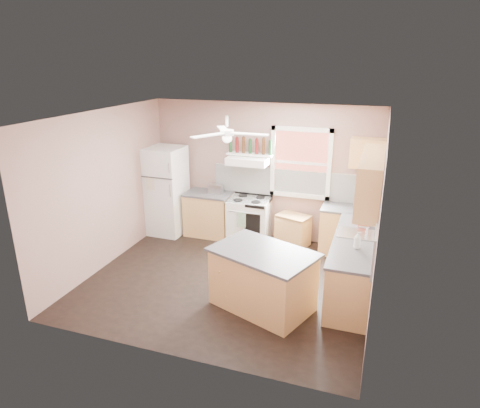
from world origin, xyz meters
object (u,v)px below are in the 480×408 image
(refrigerator, at_px, (165,191))
(island, at_px, (263,280))
(stove, at_px, (249,220))
(cart, at_px, (293,230))
(toaster, at_px, (216,189))

(refrigerator, relative_size, island, 1.33)
(stove, height_order, island, same)
(refrigerator, height_order, cart, refrigerator)
(island, bearing_deg, toaster, 146.55)
(cart, bearing_deg, island, -70.59)
(refrigerator, height_order, toaster, refrigerator)
(refrigerator, height_order, island, refrigerator)
(refrigerator, distance_m, stove, 1.83)
(refrigerator, bearing_deg, cart, 5.59)
(refrigerator, xyz_separation_m, stove, (1.77, 0.15, -0.47))
(cart, relative_size, island, 0.45)
(refrigerator, distance_m, toaster, 1.07)
(toaster, relative_size, cart, 0.46)
(refrigerator, bearing_deg, toaster, 11.17)
(stove, xyz_separation_m, cart, (0.88, 0.05, -0.13))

